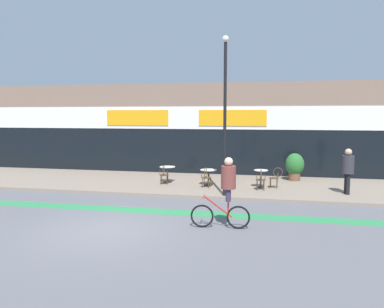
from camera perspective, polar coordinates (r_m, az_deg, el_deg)
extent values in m
plane|color=#5B5B60|center=(11.16, -13.07, -11.29)|extent=(120.00, 120.00, 0.00)
cube|color=gray|center=(17.80, -3.26, -4.45)|extent=(40.00, 5.50, 0.12)
cube|color=#7F6656|center=(22.14, -0.12, 3.94)|extent=(40.00, 4.00, 4.97)
cube|color=black|center=(20.29, -1.26, 0.45)|extent=(38.80, 0.10, 2.40)
cube|color=white|center=(20.22, -1.26, 5.54)|extent=(39.20, 0.14, 1.20)
cube|color=orange|center=(20.89, -8.34, 5.49)|extent=(3.54, 0.08, 0.84)
cube|color=orange|center=(19.73, 6.16, 5.50)|extent=(3.54, 0.08, 0.84)
cube|color=#2D844C|center=(13.23, -8.80, -8.44)|extent=(36.00, 0.70, 0.01)
cylinder|color=black|center=(17.68, -3.75, -4.28)|extent=(0.41, 0.41, 0.02)
cylinder|color=black|center=(17.62, -3.76, -3.16)|extent=(0.07, 0.07, 0.72)
cylinder|color=silver|center=(17.57, -3.77, -1.96)|extent=(0.74, 0.74, 0.02)
cylinder|color=black|center=(16.94, 2.51, -4.73)|extent=(0.41, 0.41, 0.02)
cylinder|color=black|center=(16.88, 2.51, -3.62)|extent=(0.07, 0.07, 0.69)
cylinder|color=silver|center=(16.83, 2.52, -2.43)|extent=(0.74, 0.74, 0.02)
cylinder|color=black|center=(16.68, 10.43, -4.99)|extent=(0.33, 0.33, 0.02)
cylinder|color=black|center=(16.61, 10.45, -3.77)|extent=(0.07, 0.07, 0.75)
cylinder|color=silver|center=(16.55, 10.47, -2.45)|extent=(0.61, 0.61, 0.02)
cylinder|color=#4C3823|center=(17.09, -4.25, -3.21)|extent=(0.44, 0.44, 0.03)
cylinder|color=#4C3823|center=(17.28, -4.63, -3.86)|extent=(0.03, 0.03, 0.42)
cylinder|color=#4C3823|center=(17.24, -3.71, -3.88)|extent=(0.03, 0.03, 0.42)
cylinder|color=#4C3823|center=(17.01, -4.79, -4.02)|extent=(0.03, 0.03, 0.42)
cylinder|color=#4C3823|center=(16.97, -3.86, -4.04)|extent=(0.03, 0.03, 0.42)
torus|color=#4C3823|center=(16.88, -4.36, -2.42)|extent=(0.07, 0.41, 0.41)
cylinder|color=#4C3823|center=(16.93, -4.92, -2.86)|extent=(0.03, 0.03, 0.23)
cylinder|color=#4C3823|center=(16.87, -3.78, -2.88)|extent=(0.03, 0.03, 0.23)
cylinder|color=#4C3823|center=(16.33, 2.21, -3.62)|extent=(0.43, 0.43, 0.03)
cylinder|color=#4C3823|center=(16.54, 1.86, -4.29)|extent=(0.03, 0.03, 0.42)
cylinder|color=#4C3823|center=(16.47, 2.80, -4.34)|extent=(0.03, 0.03, 0.42)
cylinder|color=#4C3823|center=(16.27, 1.60, -4.46)|extent=(0.03, 0.03, 0.42)
cylinder|color=#4C3823|center=(16.20, 2.56, -4.51)|extent=(0.03, 0.03, 0.42)
torus|color=#4C3823|center=(16.13, 2.06, -2.80)|extent=(0.06, 0.41, 0.41)
cylinder|color=#4C3823|center=(16.19, 1.47, -3.25)|extent=(0.03, 0.03, 0.23)
cylinder|color=#4C3823|center=(16.11, 2.65, -3.30)|extent=(0.03, 0.03, 0.23)
cylinder|color=#4C3823|center=(16.06, 10.41, -3.88)|extent=(0.44, 0.44, 0.03)
cylinder|color=#4C3823|center=(16.23, 9.86, -4.58)|extent=(0.03, 0.03, 0.42)
cylinder|color=#4C3823|center=(16.25, 10.85, -4.58)|extent=(0.03, 0.03, 0.42)
cylinder|color=#4C3823|center=(15.95, 9.93, -4.76)|extent=(0.03, 0.03, 0.42)
cylinder|color=#4C3823|center=(15.97, 10.94, -4.77)|extent=(0.03, 0.03, 0.42)
torus|color=#4C3823|center=(15.85, 10.48, -3.05)|extent=(0.07, 0.41, 0.41)
cylinder|color=#4C3823|center=(15.86, 9.85, -3.53)|extent=(0.03, 0.03, 0.23)
cylinder|color=#4C3823|center=(15.89, 11.08, -3.54)|extent=(0.03, 0.03, 0.23)
cylinder|color=#4C3823|center=(16.60, 12.35, -3.60)|extent=(0.44, 0.44, 0.03)
cylinder|color=#4C3823|center=(16.51, 11.81, -4.43)|extent=(0.03, 0.03, 0.42)
cylinder|color=#4C3823|center=(16.79, 11.90, -4.26)|extent=(0.03, 0.03, 0.42)
cylinder|color=#4C3823|center=(16.49, 12.78, -4.47)|extent=(0.03, 0.03, 0.42)
cylinder|color=#4C3823|center=(16.77, 12.86, -4.30)|extent=(0.03, 0.03, 0.42)
torus|color=#4C3823|center=(16.55, 12.96, -2.73)|extent=(0.41, 0.07, 0.41)
cylinder|color=#4C3823|center=(16.40, 12.91, -3.28)|extent=(0.03, 0.03, 0.23)
cylinder|color=#4C3823|center=(16.74, 13.00, -3.10)|extent=(0.03, 0.03, 0.23)
cylinder|color=brown|center=(18.77, 15.33, -3.28)|extent=(0.55, 0.55, 0.41)
ellipsoid|color=#28662D|center=(18.68, 15.38, -1.51)|extent=(0.89, 0.89, 1.06)
cylinder|color=black|center=(14.52, 5.03, 5.19)|extent=(0.12, 0.12, 5.93)
sphere|color=beige|center=(14.79, 5.14, 17.06)|extent=(0.26, 0.26, 0.26)
torus|color=black|center=(11.08, 1.54, -9.43)|extent=(0.68, 0.10, 0.68)
torus|color=black|center=(11.02, 7.07, -9.55)|extent=(0.68, 0.10, 0.68)
cylinder|color=red|center=(10.97, 4.03, -8.04)|extent=(0.82, 0.10, 0.61)
cylinder|color=red|center=(10.97, 5.53, -8.33)|extent=(0.04, 0.04, 0.48)
cylinder|color=red|center=(10.94, 1.83, -6.52)|extent=(0.06, 0.48, 0.03)
cylinder|color=#382D47|center=(10.79, 5.54, -6.28)|extent=(0.16, 0.16, 0.36)
cylinder|color=#382D47|center=(10.95, 5.57, -6.10)|extent=(0.16, 0.16, 0.36)
cylinder|color=brown|center=(10.78, 5.58, -3.54)|extent=(0.46, 0.46, 0.66)
sphere|color=beige|center=(10.71, 5.61, -1.16)|extent=(0.25, 0.25, 0.25)
cylinder|color=black|center=(16.14, 22.66, -4.27)|extent=(0.18, 0.18, 0.83)
cylinder|color=black|center=(16.31, 22.45, -4.16)|extent=(0.18, 0.18, 0.83)
cylinder|color=#2D2D33|center=(16.11, 22.67, -1.49)|extent=(0.53, 0.53, 0.72)
sphere|color=tan|center=(16.06, 22.74, 0.28)|extent=(0.27, 0.27, 0.27)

